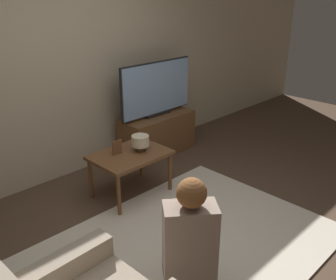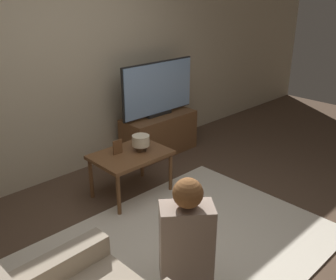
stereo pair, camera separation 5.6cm
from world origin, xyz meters
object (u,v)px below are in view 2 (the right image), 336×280
person_kneeling (187,251)px  table_lamp (141,142)px  tv (158,89)px  coffee_table (131,158)px

person_kneeling → table_lamp: person_kneeling is taller
person_kneeling → tv: bearing=-90.0°
coffee_table → person_kneeling: (-0.70, -1.46, 0.07)m
person_kneeling → coffee_table: bearing=-77.1°
tv → table_lamp: 1.07m
coffee_table → table_lamp: table_lamp is taller
coffee_table → tv: bearing=32.5°
tv → table_lamp: size_ratio=6.25×
tv → table_lamp: (-0.82, -0.63, -0.29)m
coffee_table → person_kneeling: person_kneeling is taller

